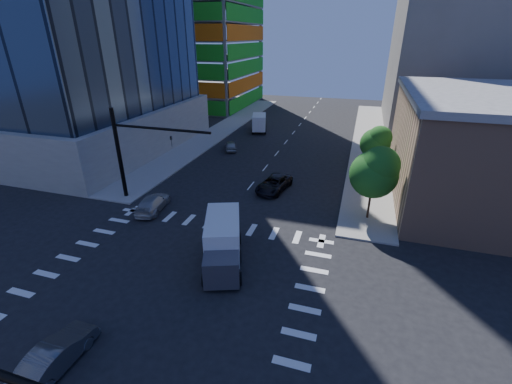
% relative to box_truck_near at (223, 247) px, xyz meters
% --- Properties ---
extents(ground, '(160.00, 160.00, 0.00)m').
position_rel_box_truck_near_xyz_m(ground, '(-2.49, -3.82, -1.44)').
color(ground, black).
rests_on(ground, ground).
extents(road_markings, '(20.00, 20.00, 0.01)m').
position_rel_box_truck_near_xyz_m(road_markings, '(-2.49, -3.82, -1.43)').
color(road_markings, silver).
rests_on(road_markings, ground).
extents(sidewalk_ne, '(5.00, 60.00, 0.15)m').
position_rel_box_truck_near_xyz_m(sidewalk_ne, '(10.01, 36.18, -1.36)').
color(sidewalk_ne, gray).
rests_on(sidewalk_ne, ground).
extents(sidewalk_nw, '(5.00, 60.00, 0.15)m').
position_rel_box_truck_near_xyz_m(sidewalk_nw, '(-14.99, 36.18, -1.36)').
color(sidewalk_nw, gray).
rests_on(sidewalk_nw, ground).
extents(commercial_building, '(20.50, 22.50, 10.60)m').
position_rel_box_truck_near_xyz_m(commercial_building, '(22.51, 18.18, 3.88)').
color(commercial_building, '#A77D61').
rests_on(commercial_building, ground).
extents(bg_building_ne, '(24.00, 30.00, 28.00)m').
position_rel_box_truck_near_xyz_m(bg_building_ne, '(24.51, 51.18, 12.56)').
color(bg_building_ne, '#65605B').
rests_on(bg_building_ne, ground).
extents(signal_mast_nw, '(10.20, 0.40, 9.00)m').
position_rel_box_truck_near_xyz_m(signal_mast_nw, '(-12.48, 7.68, 4.06)').
color(signal_mast_nw, black).
rests_on(signal_mast_nw, sidewalk_nw).
extents(tree_south, '(4.16, 4.16, 6.82)m').
position_rel_box_truck_near_xyz_m(tree_south, '(10.14, 10.09, 3.25)').
color(tree_south, '#382316').
rests_on(tree_south, sidewalk_ne).
extents(tree_north, '(3.54, 3.52, 5.78)m').
position_rel_box_truck_near_xyz_m(tree_north, '(10.44, 22.09, 2.55)').
color(tree_north, '#382316').
rests_on(tree_north, sidewalk_ne).
extents(car_nb_far, '(3.43, 5.76, 1.50)m').
position_rel_box_truck_near_xyz_m(car_nb_far, '(0.28, 13.80, -0.69)').
color(car_nb_far, black).
rests_on(car_nb_far, ground).
extents(car_sb_near, '(2.83, 5.27, 1.45)m').
position_rel_box_truck_near_xyz_m(car_sb_near, '(-9.67, 5.96, -0.71)').
color(car_sb_near, '#B4B4B4').
rests_on(car_sb_near, ground).
extents(car_sb_mid, '(3.08, 4.37, 1.38)m').
position_rel_box_truck_near_xyz_m(car_sb_mid, '(-9.32, 25.81, -0.75)').
color(car_sb_mid, '#919497').
rests_on(car_sb_mid, ground).
extents(car_sb_cross, '(1.56, 4.46, 1.47)m').
position_rel_box_truck_near_xyz_m(car_sb_cross, '(-4.77, -10.37, -0.70)').
color(car_sb_cross, '#4D4E52').
rests_on(car_sb_cross, ground).
extents(box_truck_near, '(4.61, 6.73, 3.25)m').
position_rel_box_truck_near_xyz_m(box_truck_near, '(0.00, 0.00, 0.00)').
color(box_truck_near, black).
rests_on(box_truck_near, ground).
extents(box_truck_far, '(3.81, 6.08, 2.96)m').
position_rel_box_truck_near_xyz_m(box_truck_far, '(-8.53, 37.67, -0.13)').
color(box_truck_far, black).
rests_on(box_truck_far, ground).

